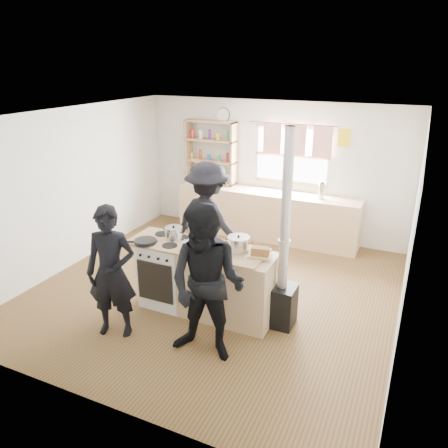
# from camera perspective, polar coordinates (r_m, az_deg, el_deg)

# --- Properties ---
(ground) EXTENTS (5.00, 5.00, 0.01)m
(ground) POSITION_cam_1_polar(r_m,az_deg,el_deg) (6.48, -1.20, -8.63)
(ground) COLOR brown
(ground) RESTS_ON ground
(back_counter) EXTENTS (3.40, 0.55, 0.90)m
(back_counter) POSITION_cam_1_polar(r_m,az_deg,el_deg) (8.17, 5.54, 1.20)
(back_counter) COLOR tan
(back_counter) RESTS_ON ground
(shelving_unit) EXTENTS (1.00, 0.28, 1.20)m
(shelving_unit) POSITION_cam_1_polar(r_m,az_deg,el_deg) (8.44, -1.74, 9.41)
(shelving_unit) COLOR tan
(shelving_unit) RESTS_ON back_counter
(thermos) EXTENTS (0.10, 0.10, 0.28)m
(thermos) POSITION_cam_1_polar(r_m,az_deg,el_deg) (7.74, 12.61, 4.27)
(thermos) COLOR silver
(thermos) RESTS_ON back_counter
(cooking_island) EXTENTS (1.97, 0.64, 0.93)m
(cooking_island) POSITION_cam_1_polar(r_m,az_deg,el_deg) (5.76, -2.31, -7.28)
(cooking_island) COLOR white
(cooking_island) RESTS_ON ground
(skillet_greens) EXTENTS (0.38, 0.38, 0.05)m
(skillet_greens) POSITION_cam_1_polar(r_m,az_deg,el_deg) (5.75, -10.26, -2.25)
(skillet_greens) COLOR black
(skillet_greens) RESTS_ON cooking_island
(roast_tray) EXTENTS (0.42, 0.36, 0.06)m
(roast_tray) POSITION_cam_1_polar(r_m,az_deg,el_deg) (5.53, -3.68, -2.83)
(roast_tray) COLOR silver
(roast_tray) RESTS_ON cooking_island
(stockpot_stove) EXTENTS (0.24, 0.24, 0.19)m
(stockpot_stove) POSITION_cam_1_polar(r_m,az_deg,el_deg) (5.82, -6.59, -1.18)
(stockpot_stove) COLOR silver
(stockpot_stove) RESTS_ON cooking_island
(stockpot_counter) EXTENTS (0.28, 0.28, 0.21)m
(stockpot_counter) POSITION_cam_1_polar(r_m,az_deg,el_deg) (5.43, 1.91, -2.59)
(stockpot_counter) COLOR silver
(stockpot_counter) RESTS_ON cooking_island
(bread_board) EXTENTS (0.31, 0.25, 0.12)m
(bread_board) POSITION_cam_1_polar(r_m,az_deg,el_deg) (5.30, 4.74, -3.75)
(bread_board) COLOR tan
(bread_board) RESTS_ON cooking_island
(flue_heater) EXTENTS (0.35, 0.35, 2.50)m
(flue_heater) POSITION_cam_1_polar(r_m,az_deg,el_deg) (5.45, 7.62, -7.12)
(flue_heater) COLOR black
(flue_heater) RESTS_ON ground
(person_near_left) EXTENTS (0.69, 0.56, 1.64)m
(person_near_left) POSITION_cam_1_polar(r_m,az_deg,el_deg) (5.34, -14.50, -6.15)
(person_near_left) COLOR black
(person_near_left) RESTS_ON ground
(person_near_right) EXTENTS (0.90, 0.71, 1.80)m
(person_near_right) POSITION_cam_1_polar(r_m,az_deg,el_deg) (4.74, -2.23, -7.92)
(person_near_right) COLOR black
(person_near_right) RESTS_ON ground
(person_far) EXTENTS (1.29, 0.93, 1.81)m
(person_far) POSITION_cam_1_polar(r_m,az_deg,el_deg) (6.49, -2.06, 0.30)
(person_far) COLOR black
(person_far) RESTS_ON ground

